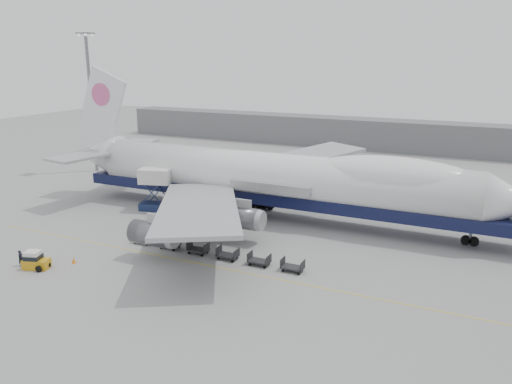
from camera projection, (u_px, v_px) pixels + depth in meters
The scene contains 15 objects.
ground at pixel (232, 246), 57.98m from camera, with size 260.00×260.00×0.00m, color gray.
apron_line at pixel (206, 265), 52.74m from camera, with size 60.00×0.15×0.01m, color gold.
hangar at pixel (328, 131), 122.32m from camera, with size 110.00×8.00×7.00m, color slate.
floodlight_mast at pixel (91, 96), 92.33m from camera, with size 2.40×2.40×25.43m.
airliner at pixel (278, 178), 66.73m from camera, with size 67.00×55.30×19.98m.
catering_truck at pixel (156, 187), 70.71m from camera, with size 5.17×4.15×6.04m.
baggage_tug at pixel (35, 261), 51.72m from camera, with size 2.88×2.12×1.89m.
ground_worker at pixel (21, 258), 52.35m from camera, with size 0.62×0.41×1.71m, color black.
traffic_cone at pixel (74, 260), 53.17m from camera, with size 0.43×0.43×0.63m.
dolly_0 at pixel (143, 239), 58.71m from camera, with size 2.30×1.35×1.30m.
dolly_1 at pixel (170, 244), 57.18m from camera, with size 2.30×1.35×1.30m.
dolly_2 at pixel (198, 249), 55.65m from camera, with size 2.30×1.35×1.30m.
dolly_3 at pixel (228, 255), 54.11m from camera, with size 2.30×1.35×1.30m.
dolly_4 at pixel (259, 260), 52.58m from camera, with size 2.30×1.35×1.30m.
dolly_5 at pixel (293, 267), 51.04m from camera, with size 2.30×1.35×1.30m.
Camera 1 is at (25.46, -48.01, 21.37)m, focal length 35.00 mm.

